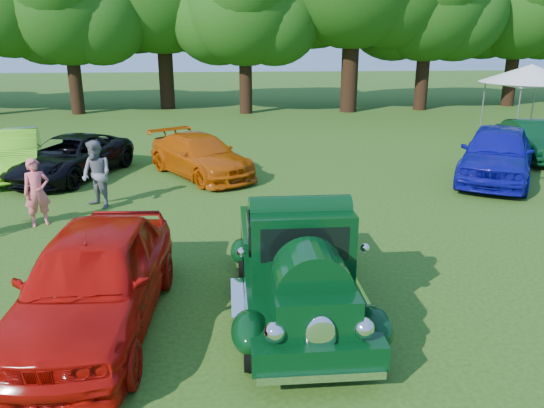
{
  "coord_description": "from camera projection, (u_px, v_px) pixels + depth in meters",
  "views": [
    {
      "loc": [
        0.3,
        -8.0,
        4.21
      ],
      "look_at": [
        1.14,
        1.77,
        1.1
      ],
      "focal_mm": 35.0,
      "sensor_mm": 36.0,
      "label": 1
    }
  ],
  "objects": [
    {
      "name": "ground",
      "position": [
        213.0,
        300.0,
        8.85
      ],
      "size": [
        120.0,
        120.0,
        0.0
      ],
      "primitive_type": "plane",
      "color": "#284A11",
      "rests_on": "ground"
    },
    {
      "name": "hero_pickup",
      "position": [
        297.0,
        265.0,
        8.34
      ],
      "size": [
        2.14,
        4.6,
        1.8
      ],
      "color": "black",
      "rests_on": "ground"
    },
    {
      "name": "red_convertible",
      "position": [
        94.0,
        279.0,
        7.82
      ],
      "size": [
        2.08,
        4.7,
        1.57
      ],
      "primitive_type": "imported",
      "rotation": [
        0.0,
        0.0,
        -0.05
      ],
      "color": "#B40C07",
      "rests_on": "ground"
    },
    {
      "name": "back_car_lime",
      "position": [
        14.0,
        153.0,
        16.62
      ],
      "size": [
        2.67,
        4.52,
        1.41
      ],
      "primitive_type": "imported",
      "rotation": [
        0.0,
        0.0,
        0.29
      ],
      "color": "#61C71A",
      "rests_on": "ground"
    },
    {
      "name": "back_car_black",
      "position": [
        70.0,
        157.0,
        16.4
      ],
      "size": [
        3.55,
        5.06,
        1.28
      ],
      "primitive_type": "imported",
      "rotation": [
        0.0,
        0.0,
        -0.34
      ],
      "color": "black",
      "rests_on": "ground"
    },
    {
      "name": "back_car_orange",
      "position": [
        200.0,
        156.0,
        16.58
      ],
      "size": [
        3.88,
        4.69,
        1.28
      ],
      "primitive_type": "imported",
      "rotation": [
        0.0,
        0.0,
        0.57
      ],
      "color": "#B84906",
      "rests_on": "ground"
    },
    {
      "name": "back_car_blue",
      "position": [
        497.0,
        153.0,
        15.99
      ],
      "size": [
        4.2,
        5.24,
        1.67
      ],
      "primitive_type": "imported",
      "rotation": [
        0.0,
        0.0,
        -0.53
      ],
      "color": "#0E0D92",
      "rests_on": "ground"
    },
    {
      "name": "back_car_green",
      "position": [
        535.0,
        140.0,
        18.87
      ],
      "size": [
        1.93,
        4.21,
        1.34
      ],
      "primitive_type": "imported",
      "rotation": [
        0.0,
        0.0,
        -0.13
      ],
      "color": "black",
      "rests_on": "ground"
    },
    {
      "name": "spectator_pink",
      "position": [
        37.0,
        192.0,
        12.15
      ],
      "size": [
        0.69,
        0.61,
        1.59
      ],
      "primitive_type": "imported",
      "rotation": [
        0.0,
        0.0,
        0.5
      ],
      "color": "#EF6268",
      "rests_on": "ground"
    },
    {
      "name": "spectator_grey",
      "position": [
        97.0,
        175.0,
        13.42
      ],
      "size": [
        1.07,
        1.04,
        1.73
      ],
      "primitive_type": "imported",
      "rotation": [
        0.0,
        0.0,
        -0.7
      ],
      "color": "slate",
      "rests_on": "ground"
    },
    {
      "name": "canopy_tent",
      "position": [
        531.0,
        74.0,
        22.39
      ],
      "size": [
        4.53,
        4.53,
        3.09
      ],
      "rotation": [
        0.0,
        0.0,
        0.1
      ],
      "color": "silver",
      "rests_on": "ground"
    }
  ]
}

